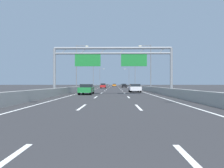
# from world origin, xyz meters

# --- Properties ---
(ground_plane) EXTENTS (260.00, 260.00, 0.00)m
(ground_plane) POSITION_xyz_m (0.00, 100.00, 0.00)
(ground_plane) COLOR #2D2D30
(lane_dash_left_1) EXTENTS (0.16, 3.00, 0.01)m
(lane_dash_left_1) POSITION_xyz_m (-1.80, 12.50, 0.01)
(lane_dash_left_1) COLOR white
(lane_dash_left_1) RESTS_ON ground_plane
(lane_dash_left_2) EXTENTS (0.16, 3.00, 0.01)m
(lane_dash_left_2) POSITION_xyz_m (-1.80, 21.50, 0.01)
(lane_dash_left_2) COLOR white
(lane_dash_left_2) RESTS_ON ground_plane
(lane_dash_left_3) EXTENTS (0.16, 3.00, 0.01)m
(lane_dash_left_3) POSITION_xyz_m (-1.80, 30.50, 0.01)
(lane_dash_left_3) COLOR white
(lane_dash_left_3) RESTS_ON ground_plane
(lane_dash_left_4) EXTENTS (0.16, 3.00, 0.01)m
(lane_dash_left_4) POSITION_xyz_m (-1.80, 39.50, 0.01)
(lane_dash_left_4) COLOR white
(lane_dash_left_4) RESTS_ON ground_plane
(lane_dash_left_5) EXTENTS (0.16, 3.00, 0.01)m
(lane_dash_left_5) POSITION_xyz_m (-1.80, 48.50, 0.01)
(lane_dash_left_5) COLOR white
(lane_dash_left_5) RESTS_ON ground_plane
(lane_dash_left_6) EXTENTS (0.16, 3.00, 0.01)m
(lane_dash_left_6) POSITION_xyz_m (-1.80, 57.50, 0.01)
(lane_dash_left_6) COLOR white
(lane_dash_left_6) RESTS_ON ground_plane
(lane_dash_left_7) EXTENTS (0.16, 3.00, 0.01)m
(lane_dash_left_7) POSITION_xyz_m (-1.80, 66.50, 0.01)
(lane_dash_left_7) COLOR white
(lane_dash_left_7) RESTS_ON ground_plane
(lane_dash_left_8) EXTENTS (0.16, 3.00, 0.01)m
(lane_dash_left_8) POSITION_xyz_m (-1.80, 75.50, 0.01)
(lane_dash_left_8) COLOR white
(lane_dash_left_8) RESTS_ON ground_plane
(lane_dash_left_9) EXTENTS (0.16, 3.00, 0.01)m
(lane_dash_left_9) POSITION_xyz_m (-1.80, 84.50, 0.01)
(lane_dash_left_9) COLOR white
(lane_dash_left_9) RESTS_ON ground_plane
(lane_dash_left_10) EXTENTS (0.16, 3.00, 0.01)m
(lane_dash_left_10) POSITION_xyz_m (-1.80, 93.50, 0.01)
(lane_dash_left_10) COLOR white
(lane_dash_left_10) RESTS_ON ground_plane
(lane_dash_left_11) EXTENTS (0.16, 3.00, 0.01)m
(lane_dash_left_11) POSITION_xyz_m (-1.80, 102.50, 0.01)
(lane_dash_left_11) COLOR white
(lane_dash_left_11) RESTS_ON ground_plane
(lane_dash_left_12) EXTENTS (0.16, 3.00, 0.01)m
(lane_dash_left_12) POSITION_xyz_m (-1.80, 111.50, 0.01)
(lane_dash_left_12) COLOR white
(lane_dash_left_12) RESTS_ON ground_plane
(lane_dash_left_13) EXTENTS (0.16, 3.00, 0.01)m
(lane_dash_left_13) POSITION_xyz_m (-1.80, 120.50, 0.01)
(lane_dash_left_13) COLOR white
(lane_dash_left_13) RESTS_ON ground_plane
(lane_dash_left_14) EXTENTS (0.16, 3.00, 0.01)m
(lane_dash_left_14) POSITION_xyz_m (-1.80, 129.50, 0.01)
(lane_dash_left_14) COLOR white
(lane_dash_left_14) RESTS_ON ground_plane
(lane_dash_left_15) EXTENTS (0.16, 3.00, 0.01)m
(lane_dash_left_15) POSITION_xyz_m (-1.80, 138.50, 0.01)
(lane_dash_left_15) COLOR white
(lane_dash_left_15) RESTS_ON ground_plane
(lane_dash_left_16) EXTENTS (0.16, 3.00, 0.01)m
(lane_dash_left_16) POSITION_xyz_m (-1.80, 147.50, 0.01)
(lane_dash_left_16) COLOR white
(lane_dash_left_16) RESTS_ON ground_plane
(lane_dash_left_17) EXTENTS (0.16, 3.00, 0.01)m
(lane_dash_left_17) POSITION_xyz_m (-1.80, 156.50, 0.01)
(lane_dash_left_17) COLOR white
(lane_dash_left_17) RESTS_ON ground_plane
(lane_dash_right_1) EXTENTS (0.16, 3.00, 0.01)m
(lane_dash_right_1) POSITION_xyz_m (1.80, 12.50, 0.01)
(lane_dash_right_1) COLOR white
(lane_dash_right_1) RESTS_ON ground_plane
(lane_dash_right_2) EXTENTS (0.16, 3.00, 0.01)m
(lane_dash_right_2) POSITION_xyz_m (1.80, 21.50, 0.01)
(lane_dash_right_2) COLOR white
(lane_dash_right_2) RESTS_ON ground_plane
(lane_dash_right_3) EXTENTS (0.16, 3.00, 0.01)m
(lane_dash_right_3) POSITION_xyz_m (1.80, 30.50, 0.01)
(lane_dash_right_3) COLOR white
(lane_dash_right_3) RESTS_ON ground_plane
(lane_dash_right_4) EXTENTS (0.16, 3.00, 0.01)m
(lane_dash_right_4) POSITION_xyz_m (1.80, 39.50, 0.01)
(lane_dash_right_4) COLOR white
(lane_dash_right_4) RESTS_ON ground_plane
(lane_dash_right_5) EXTENTS (0.16, 3.00, 0.01)m
(lane_dash_right_5) POSITION_xyz_m (1.80, 48.50, 0.01)
(lane_dash_right_5) COLOR white
(lane_dash_right_5) RESTS_ON ground_plane
(lane_dash_right_6) EXTENTS (0.16, 3.00, 0.01)m
(lane_dash_right_6) POSITION_xyz_m (1.80, 57.50, 0.01)
(lane_dash_right_6) COLOR white
(lane_dash_right_6) RESTS_ON ground_plane
(lane_dash_right_7) EXTENTS (0.16, 3.00, 0.01)m
(lane_dash_right_7) POSITION_xyz_m (1.80, 66.50, 0.01)
(lane_dash_right_7) COLOR white
(lane_dash_right_7) RESTS_ON ground_plane
(lane_dash_right_8) EXTENTS (0.16, 3.00, 0.01)m
(lane_dash_right_8) POSITION_xyz_m (1.80, 75.50, 0.01)
(lane_dash_right_8) COLOR white
(lane_dash_right_8) RESTS_ON ground_plane
(lane_dash_right_9) EXTENTS (0.16, 3.00, 0.01)m
(lane_dash_right_9) POSITION_xyz_m (1.80, 84.50, 0.01)
(lane_dash_right_9) COLOR white
(lane_dash_right_9) RESTS_ON ground_plane
(lane_dash_right_10) EXTENTS (0.16, 3.00, 0.01)m
(lane_dash_right_10) POSITION_xyz_m (1.80, 93.50, 0.01)
(lane_dash_right_10) COLOR white
(lane_dash_right_10) RESTS_ON ground_plane
(lane_dash_right_11) EXTENTS (0.16, 3.00, 0.01)m
(lane_dash_right_11) POSITION_xyz_m (1.80, 102.50, 0.01)
(lane_dash_right_11) COLOR white
(lane_dash_right_11) RESTS_ON ground_plane
(lane_dash_right_12) EXTENTS (0.16, 3.00, 0.01)m
(lane_dash_right_12) POSITION_xyz_m (1.80, 111.50, 0.01)
(lane_dash_right_12) COLOR white
(lane_dash_right_12) RESTS_ON ground_plane
(lane_dash_right_13) EXTENTS (0.16, 3.00, 0.01)m
(lane_dash_right_13) POSITION_xyz_m (1.80, 120.50, 0.01)
(lane_dash_right_13) COLOR white
(lane_dash_right_13) RESTS_ON ground_plane
(lane_dash_right_14) EXTENTS (0.16, 3.00, 0.01)m
(lane_dash_right_14) POSITION_xyz_m (1.80, 129.50, 0.01)
(lane_dash_right_14) COLOR white
(lane_dash_right_14) RESTS_ON ground_plane
(lane_dash_right_15) EXTENTS (0.16, 3.00, 0.01)m
(lane_dash_right_15) POSITION_xyz_m (1.80, 138.50, 0.01)
(lane_dash_right_15) COLOR white
(lane_dash_right_15) RESTS_ON ground_plane
(lane_dash_right_16) EXTENTS (0.16, 3.00, 0.01)m
(lane_dash_right_16) POSITION_xyz_m (1.80, 147.50, 0.01)
(lane_dash_right_16) COLOR white
(lane_dash_right_16) RESTS_ON ground_plane
(lane_dash_right_17) EXTENTS (0.16, 3.00, 0.01)m
(lane_dash_right_17) POSITION_xyz_m (1.80, 156.50, 0.01)
(lane_dash_right_17) COLOR white
(lane_dash_right_17) RESTS_ON ground_plane
(edge_line_left) EXTENTS (0.16, 176.00, 0.01)m
(edge_line_left) POSITION_xyz_m (-5.25, 88.00, 0.01)
(edge_line_left) COLOR white
(edge_line_left) RESTS_ON ground_plane
(edge_line_right) EXTENTS (0.16, 176.00, 0.01)m
(edge_line_right) POSITION_xyz_m (5.25, 88.00, 0.01)
(edge_line_right) COLOR white
(edge_line_right) RESTS_ON ground_plane
(barrier_left) EXTENTS (0.45, 220.00, 0.95)m
(barrier_left) POSITION_xyz_m (-6.90, 110.00, 0.47)
(barrier_left) COLOR #9E9E99
(barrier_left) RESTS_ON ground_plane
(barrier_right) EXTENTS (0.45, 220.00, 0.95)m
(barrier_right) POSITION_xyz_m (6.90, 110.00, 0.47)
(barrier_right) COLOR #9E9E99
(barrier_right) RESTS_ON ground_plane
(sign_gantry) EXTENTS (15.83, 0.36, 6.36)m
(sign_gantry) POSITION_xyz_m (-0.06, 25.70, 4.80)
(sign_gantry) COLOR gray
(sign_gantry) RESTS_ON ground_plane
(streetlamp_left_mid) EXTENTS (2.58, 0.28, 9.50)m
(streetlamp_left_mid) POSITION_xyz_m (-7.47, 40.06, 5.40)
(streetlamp_left_mid) COLOR slate
(streetlamp_left_mid) RESTS_ON ground_plane
(streetlamp_right_mid) EXTENTS (2.58, 0.28, 9.50)m
(streetlamp_right_mid) POSITION_xyz_m (7.47, 40.06, 5.40)
(streetlamp_right_mid) COLOR slate
(streetlamp_right_mid) RESTS_ON ground_plane
(streetlamp_left_far) EXTENTS (2.58, 0.28, 9.50)m
(streetlamp_left_far) POSITION_xyz_m (-7.47, 70.98, 5.40)
(streetlamp_left_far) COLOR slate
(streetlamp_left_far) RESTS_ON ground_plane
(streetlamp_right_far) EXTENTS (2.58, 0.28, 9.50)m
(streetlamp_right_far) POSITION_xyz_m (7.47, 70.98, 5.40)
(streetlamp_right_far) COLOR slate
(streetlamp_right_far) RESTS_ON ground_plane
(streetlamp_left_distant) EXTENTS (2.58, 0.28, 9.50)m
(streetlamp_left_distant) POSITION_xyz_m (-7.47, 101.89, 5.40)
(streetlamp_left_distant) COLOR slate
(streetlamp_left_distant) RESTS_ON ground_plane
(streetlamp_right_distant) EXTENTS (2.58, 0.28, 9.50)m
(streetlamp_right_distant) POSITION_xyz_m (7.47, 101.89, 5.40)
(streetlamp_right_distant) COLOR slate
(streetlamp_right_distant) RESTS_ON ground_plane
(orange_car) EXTENTS (1.84, 4.38, 1.39)m
(orange_car) POSITION_xyz_m (-0.06, 97.99, 0.73)
(orange_car) COLOR orange
(orange_car) RESTS_ON ground_plane
(silver_car) EXTENTS (1.85, 4.38, 1.37)m
(silver_car) POSITION_xyz_m (-0.04, 139.80, 0.71)
(silver_car) COLOR #A8ADB2
(silver_car) RESTS_ON ground_plane
(white_car) EXTENTS (1.89, 4.47, 1.43)m
(white_car) POSITION_xyz_m (3.80, 34.28, 0.75)
(white_car) COLOR silver
(white_car) RESTS_ON ground_plane
(green_car) EXTENTS (1.73, 4.33, 1.43)m
(green_car) POSITION_xyz_m (-3.67, 27.14, 0.75)
(green_car) COLOR #1E7A38
(green_car) RESTS_ON ground_plane
(red_car) EXTENTS (1.71, 4.51, 1.55)m
(red_car) POSITION_xyz_m (-3.49, 62.00, 0.78)
(red_car) COLOR red
(red_car) RESTS_ON ground_plane
(black_car) EXTENTS (1.77, 4.12, 1.44)m
(black_car) POSITION_xyz_m (3.73, 72.43, 0.74)
(black_car) COLOR black
(black_car) RESTS_ON ground_plane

